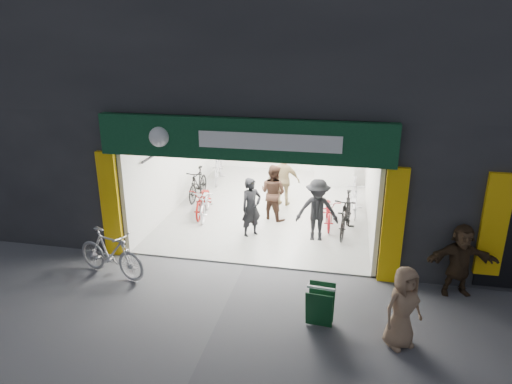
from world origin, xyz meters
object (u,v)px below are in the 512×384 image
(bike_left_front, at_px, (205,202))
(bike_right_front, at_px, (346,214))
(sandwich_board, at_px, (320,305))
(parked_bike, at_px, (111,253))
(pedestrian_near, at_px, (403,307))

(bike_left_front, xyz_separation_m, bike_right_front, (4.08, -0.39, 0.12))
(bike_right_front, bearing_deg, sandwich_board, -88.37)
(bike_left_front, relative_size, parked_bike, 0.92)
(bike_right_front, bearing_deg, bike_left_front, -178.65)
(parked_bike, bearing_deg, pedestrian_near, -85.29)
(sandwich_board, bearing_deg, pedestrian_near, -7.99)
(bike_right_front, distance_m, sandwich_board, 4.30)
(bike_right_front, relative_size, parked_bike, 1.02)
(bike_right_front, distance_m, parked_bike, 6.09)
(bike_right_front, bearing_deg, parked_bike, -139.70)
(bike_left_front, bearing_deg, bike_right_front, -15.96)
(bike_right_front, height_order, sandwich_board, bike_right_front)
(bike_left_front, relative_size, bike_right_front, 0.90)
(pedestrian_near, xyz_separation_m, sandwich_board, (-1.41, 0.32, -0.33))
(bike_left_front, distance_m, sandwich_board, 5.95)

